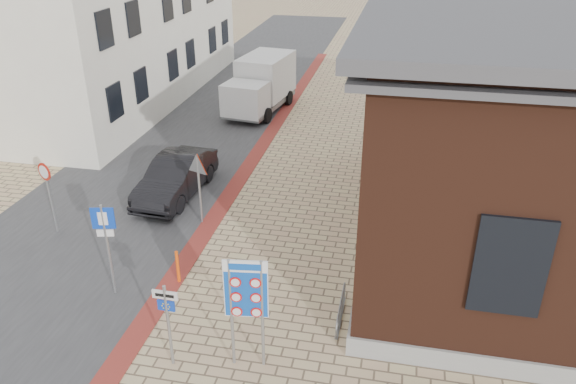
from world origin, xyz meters
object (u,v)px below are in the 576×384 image
Objects in this scene: parking_sign at (106,234)px; box_truck at (261,84)px; sedan at (176,177)px; border_sign at (246,292)px; bollard at (178,267)px; essen_sign at (167,314)px.

box_truck is at bearing 76.86° from parking_sign.
border_sign is (4.65, -7.43, 1.26)m from sedan.
bollard is (1.46, 0.80, -1.31)m from parking_sign.
bollard is at bearing -76.17° from box_truck.
bollard is (-1.00, 2.89, -0.87)m from essen_sign.
parking_sign is at bearing 140.00° from essen_sign.
border_sign reaches higher than bollard.
sedan is 5.27m from bollard.
essen_sign reaches higher than bollard.
box_truck reaches higher than essen_sign.
parking_sign is at bearing 149.29° from border_sign.
border_sign is 2.80× the size of bollard.
border_sign reaches higher than sedan.
essen_sign is (3.00, -7.77, 0.66)m from sedan.
bollard is at bearing -64.47° from sedan.
essen_sign is at bearing -65.63° from sedan.
essen_sign is 3.18m from bollard.
sedan is 8.35m from essen_sign.
parking_sign is 2.12m from bollard.
essen_sign is at bearing -53.16° from parking_sign.
essen_sign is 2.15× the size of bollard.
parking_sign is 2.69× the size of bollard.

